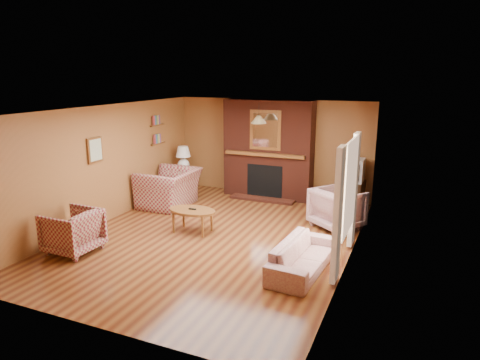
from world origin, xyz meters
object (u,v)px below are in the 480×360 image
at_px(fireplace, 268,150).
at_px(floral_sofa, 303,256).
at_px(plaid_armchair, 73,231).
at_px(table_lamp, 183,157).
at_px(coffee_table, 192,212).
at_px(crt_tv, 351,170).
at_px(tv_stand, 350,195).
at_px(plaid_loveseat, 169,188).
at_px(floral_armchair, 337,208).
at_px(side_table, 184,182).

bearing_deg(fireplace, floral_sofa, -62.97).
xyz_separation_m(plaid_armchair, table_lamp, (-0.15, 4.03, 0.57)).
bearing_deg(coffee_table, fireplace, 79.98).
relative_size(coffee_table, crt_tv, 1.71).
height_order(fireplace, floral_sofa, fireplace).
relative_size(coffee_table, tv_stand, 1.47).
relative_size(plaid_loveseat, floral_armchair, 1.49).
xyz_separation_m(fireplace, floral_armchair, (2.03, -1.57, -0.78)).
height_order(plaid_loveseat, floral_sofa, plaid_loveseat).
distance_m(floral_armchair, coffee_table, 2.88).
distance_m(floral_sofa, floral_armchair, 2.16).
xyz_separation_m(floral_sofa, table_lamp, (-4.00, 3.19, 0.70)).
height_order(plaid_loveseat, floral_armchair, plaid_loveseat).
distance_m(tv_stand, crt_tv, 0.58).
distance_m(plaid_loveseat, side_table, 1.14).
bearing_deg(crt_tv, tv_stand, 90.00).
bearing_deg(side_table, floral_armchair, -14.10).
bearing_deg(plaid_armchair, side_table, -176.52).
distance_m(fireplace, plaid_armchair, 5.03).
xyz_separation_m(floral_armchair, tv_stand, (0.02, 1.39, -0.08)).
height_order(plaid_loveseat, tv_stand, plaid_loveseat).
height_order(coffee_table, table_lamp, table_lamp).
relative_size(plaid_armchair, table_lamp, 1.31).
height_order(side_table, crt_tv, crt_tv).
distance_m(plaid_loveseat, floral_sofa, 4.29).
relative_size(plaid_loveseat, table_lamp, 2.09).
bearing_deg(fireplace, plaid_loveseat, -138.40).
relative_size(fireplace, floral_armchair, 2.72).
bearing_deg(floral_armchair, side_table, 22.73).
distance_m(table_lamp, tv_stand, 4.21).
relative_size(tv_stand, crt_tv, 1.16).
relative_size(table_lamp, tv_stand, 0.97).
xyz_separation_m(plaid_loveseat, table_lamp, (-0.25, 1.11, 0.52)).
height_order(fireplace, plaid_armchair, fireplace).
distance_m(coffee_table, tv_stand, 3.75).
xyz_separation_m(plaid_loveseat, coffee_table, (1.33, -1.27, -0.02)).
xyz_separation_m(fireplace, plaid_loveseat, (-1.85, -1.64, -0.76)).
relative_size(floral_armchair, side_table, 1.49).
relative_size(fireplace, tv_stand, 3.71).
bearing_deg(floral_armchair, plaid_armchair, 73.82).
distance_m(fireplace, tv_stand, 2.23).
bearing_deg(side_table, plaid_armchair, -87.87).
xyz_separation_m(table_lamp, tv_stand, (4.15, 0.35, -0.62)).
xyz_separation_m(fireplace, coffee_table, (-0.52, -2.92, -0.78)).
bearing_deg(floral_armchair, plaid_loveseat, 37.89).
height_order(fireplace, crt_tv, fireplace).
bearing_deg(floral_sofa, floral_armchair, 1.16).
xyz_separation_m(coffee_table, side_table, (-1.58, 2.38, -0.11)).
height_order(floral_sofa, coffee_table, floral_sofa).
relative_size(table_lamp, crt_tv, 1.13).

